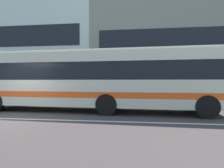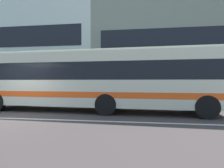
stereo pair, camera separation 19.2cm
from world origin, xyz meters
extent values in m
plane|color=#443B39|center=(0.00, 0.00, 0.00)|extent=(160.00, 160.00, 0.00)
cube|color=silver|center=(0.00, 0.00, 0.00)|extent=(60.00, 0.16, 0.01)
cube|color=#307233|center=(-0.69, 6.36, 0.36)|extent=(18.96, 1.10, 0.72)
cube|color=silver|center=(-10.91, 15.39, 5.33)|extent=(23.46, 9.29, 10.66)
cube|color=gray|center=(13.58, 15.39, 4.76)|extent=(25.52, 9.29, 9.52)
cube|color=beige|center=(3.34, 2.50, 1.68)|extent=(12.36, 3.12, 2.66)
cube|color=black|center=(3.34, 2.50, 2.08)|extent=(11.63, 3.10, 0.85)
cube|color=#EE5118|center=(3.34, 2.50, 0.95)|extent=(12.12, 3.13, 0.28)
cube|color=beige|center=(3.34, 2.50, 3.07)|extent=(11.85, 2.69, 0.12)
cylinder|color=black|center=(-1.72, 3.91, 0.50)|extent=(1.01, 0.33, 1.00)
cylinder|color=black|center=(4.05, 1.31, 0.50)|extent=(1.01, 0.33, 1.00)
cylinder|color=black|center=(4.17, 3.62, 0.50)|extent=(1.01, 0.33, 1.00)
cylinder|color=black|center=(8.41, 1.09, 0.50)|extent=(1.01, 0.33, 1.00)
cylinder|color=black|center=(8.52, 3.41, 0.50)|extent=(1.01, 0.33, 1.00)
camera|label=1|loc=(5.45, -7.38, 1.60)|focal=30.51mm
camera|label=2|loc=(5.64, -7.36, 1.60)|focal=30.51mm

